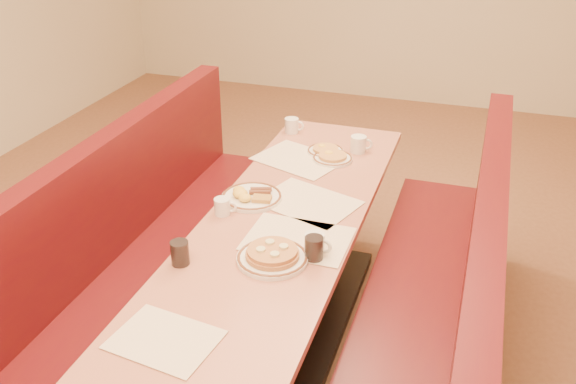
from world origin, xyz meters
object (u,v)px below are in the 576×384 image
(coffee_mug_a, at_px, (315,244))
(coffee_mug_c, at_px, (359,144))
(eggs_plate, at_px, (251,196))
(soda_tumbler_near, at_px, (180,253))
(booth_left, at_px, (145,266))
(booth_right, at_px, (434,323))
(pancake_plate, at_px, (272,256))
(soda_tumbler_mid, at_px, (314,249))
(diner_table, at_px, (280,291))
(coffee_mug_d, at_px, (292,125))
(coffee_mug_b, at_px, (223,206))

(coffee_mug_a, height_order, coffee_mug_c, coffee_mug_c)
(eggs_plate, relative_size, soda_tumbler_near, 2.83)
(booth_left, distance_m, booth_right, 1.46)
(pancake_plate, relative_size, eggs_plate, 1.01)
(coffee_mug_a, distance_m, soda_tumbler_mid, 0.05)
(diner_table, bearing_deg, coffee_mug_d, 104.78)
(diner_table, xyz_separation_m, booth_right, (0.73, 0.00, -0.01))
(eggs_plate, distance_m, coffee_mug_b, 0.19)
(coffee_mug_c, bearing_deg, coffee_mug_a, -101.24)
(diner_table, distance_m, coffee_mug_c, 1.00)
(pancake_plate, bearing_deg, eggs_plate, 120.26)
(coffee_mug_b, bearing_deg, booth_left, 167.87)
(booth_right, height_order, coffee_mug_a, booth_right)
(booth_right, relative_size, soda_tumbler_mid, 23.66)
(soda_tumbler_near, relative_size, soda_tumbler_mid, 0.98)
(coffee_mug_c, relative_size, coffee_mug_d, 1.05)
(booth_left, xyz_separation_m, coffee_mug_d, (0.46, 1.05, 0.43))
(coffee_mug_c, distance_m, soda_tumbler_mid, 1.13)
(coffee_mug_a, bearing_deg, soda_tumbler_near, -145.27)
(coffee_mug_b, relative_size, coffee_mug_c, 0.85)
(soda_tumbler_near, bearing_deg, soda_tumbler_mid, 21.39)
(booth_left, xyz_separation_m, coffee_mug_c, (0.90, 0.89, 0.44))
(diner_table, distance_m, soda_tumbler_mid, 0.54)
(booth_left, xyz_separation_m, coffee_mug_b, (0.46, -0.00, 0.43))
(pancake_plate, relative_size, soda_tumbler_mid, 2.80)
(coffee_mug_d, bearing_deg, booth_right, -53.73)
(diner_table, bearing_deg, booth_left, 180.00)
(diner_table, distance_m, booth_right, 0.73)
(booth_left, relative_size, eggs_plate, 8.53)
(booth_left, xyz_separation_m, eggs_plate, (0.53, 0.17, 0.41))
(diner_table, xyz_separation_m, coffee_mug_d, (-0.28, 1.05, 0.42))
(soda_tumbler_mid, bearing_deg, coffee_mug_d, 111.44)
(booth_left, distance_m, coffee_mug_c, 1.34)
(coffee_mug_a, distance_m, soda_tumbler_near, 0.56)
(booth_left, bearing_deg, coffee_mug_b, -0.37)
(booth_right, bearing_deg, coffee_mug_d, 133.90)
(booth_right, bearing_deg, diner_table, 180.00)
(diner_table, bearing_deg, coffee_mug_c, 79.35)
(diner_table, xyz_separation_m, booth_left, (-0.73, 0.00, -0.01))
(booth_right, relative_size, coffee_mug_a, 20.67)
(coffee_mug_c, bearing_deg, diner_table, -114.68)
(coffee_mug_c, bearing_deg, booth_right, -71.60)
(coffee_mug_a, bearing_deg, booth_left, 177.34)
(coffee_mug_b, height_order, soda_tumbler_mid, soda_tumbler_mid)
(coffee_mug_d, bearing_deg, booth_left, -121.13)
(booth_left, relative_size, pancake_plate, 8.45)
(booth_left, height_order, coffee_mug_a, booth_left)
(booth_right, distance_m, coffee_mug_c, 1.14)
(coffee_mug_a, bearing_deg, coffee_mug_d, 120.49)
(coffee_mug_a, xyz_separation_m, coffee_mug_d, (-0.50, 1.24, -0.00))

